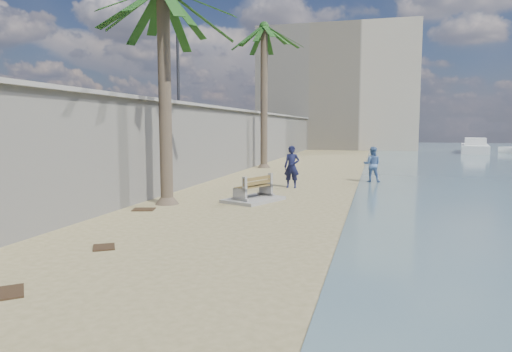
{
  "coord_description": "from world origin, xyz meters",
  "views": [
    {
      "loc": [
        2.79,
        -5.35,
        2.57
      ],
      "look_at": [
        -0.5,
        7.0,
        1.2
      ],
      "focal_mm": 32.0,
      "sensor_mm": 36.0,
      "label": 1
    }
  ],
  "objects_px": {
    "palm_back": "(264,29)",
    "person_a": "(292,164)",
    "person_b": "(372,163)",
    "bench_far": "(253,191)",
    "yacht_far": "(475,149)"
  },
  "relations": [
    {
      "from": "palm_back",
      "to": "person_a",
      "type": "relative_size",
      "value": 4.69
    },
    {
      "from": "person_b",
      "to": "palm_back",
      "type": "bearing_deg",
      "value": -40.55
    },
    {
      "from": "bench_far",
      "to": "person_b",
      "type": "xyz_separation_m",
      "value": [
        3.92,
        6.8,
        0.55
      ]
    },
    {
      "from": "bench_far",
      "to": "palm_back",
      "type": "bearing_deg",
      "value": 102.33
    },
    {
      "from": "person_a",
      "to": "person_b",
      "type": "bearing_deg",
      "value": 43.14
    },
    {
      "from": "bench_far",
      "to": "person_b",
      "type": "relative_size",
      "value": 1.31
    },
    {
      "from": "palm_back",
      "to": "bench_far",
      "type": "bearing_deg",
      "value": -77.67
    },
    {
      "from": "bench_far",
      "to": "palm_back",
      "type": "xyz_separation_m",
      "value": [
        -2.82,
        12.88,
        8.2
      ]
    },
    {
      "from": "person_a",
      "to": "person_b",
      "type": "height_order",
      "value": "person_a"
    },
    {
      "from": "yacht_far",
      "to": "person_a",
      "type": "bearing_deg",
      "value": 167.02
    },
    {
      "from": "yacht_far",
      "to": "bench_far",
      "type": "bearing_deg",
      "value": 168.35
    },
    {
      "from": "bench_far",
      "to": "person_b",
      "type": "bearing_deg",
      "value": 60.06
    },
    {
      "from": "person_a",
      "to": "yacht_far",
      "type": "relative_size",
      "value": 0.24
    },
    {
      "from": "yacht_far",
      "to": "person_b",
      "type": "bearing_deg",
      "value": 170.62
    },
    {
      "from": "palm_back",
      "to": "yacht_far",
      "type": "relative_size",
      "value": 1.11
    }
  ]
}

